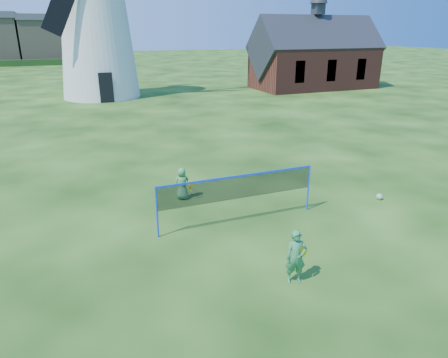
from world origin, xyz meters
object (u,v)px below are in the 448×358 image
chapel (315,58)px  badminton_net (238,188)px  player_boy (182,184)px  play_ball (379,197)px  windmill (95,13)px  player_girl (296,257)px

chapel → badminton_net: size_ratio=2.46×
player_boy → play_ball: bearing=179.9°
badminton_net → player_boy: (-1.03, 2.45, -0.57)m
play_ball → windmill: bearing=102.8°
windmill → player_boy: (-0.11, -24.85, -6.29)m
windmill → player_girl: bearing=-88.3°
chapel → badminton_net: (-19.60, -25.37, -1.82)m
windmill → player_boy: 25.63m
windmill → player_boy: bearing=-90.2°
windmill → badminton_net: bearing=-88.1°
badminton_net → player_boy: bearing=112.8°
player_boy → chapel: bearing=-109.3°
badminton_net → player_boy: badminton_net is taller
windmill → play_ball: windmill is taller
windmill → play_ball: size_ratio=91.51×
windmill → play_ball: (6.26, -27.52, -6.75)m
player_girl → play_ball: (5.37, 3.17, -0.55)m
chapel → windmill: bearing=174.6°
badminton_net → player_girl: bearing=-90.6°
play_ball → player_girl: bearing=-149.5°
windmill → player_girl: size_ratio=15.17×
player_girl → player_boy: size_ratio=1.16×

